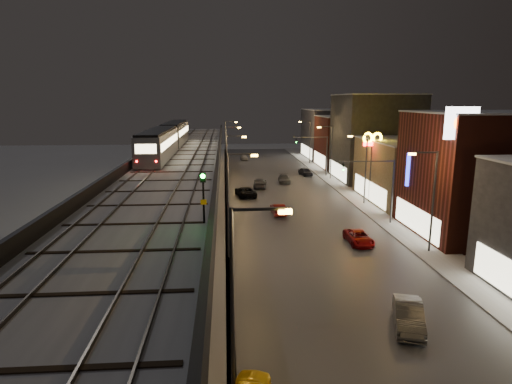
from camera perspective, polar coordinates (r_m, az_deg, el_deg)
name	(u,v)px	position (r m, az deg, el deg)	size (l,w,h in m)	color
ground	(244,341)	(25.41, -1.61, -19.18)	(220.00, 220.00, 0.00)	silver
road_surface	(287,198)	(58.80, 4.13, -0.83)	(17.00, 120.00, 0.06)	#46474D
sidewalk_right	(358,197)	(61.03, 13.47, -0.61)	(4.00, 120.00, 0.14)	#9FA1A8
under_viaduct_pavement	(188,200)	(58.42, -9.09, -1.04)	(11.00, 120.00, 0.06)	#9FA1A8
elevated_viaduct	(184,162)	(54.30, -9.56, 3.95)	(9.00, 100.00, 6.30)	black
viaduct_trackbed	(184,156)	(54.32, -9.58, 4.77)	(8.40, 100.00, 0.32)	#B2B7C1
viaduct_parapet_streetside	(219,152)	(54.06, -4.97, 5.36)	(0.30, 100.00, 1.10)	black
viaduct_parapet_far	(149,152)	(54.87, -14.13, 5.14)	(0.30, 100.00, 1.10)	black
building_b	(479,174)	(47.39, 27.59, 2.11)	(12.20, 12.20, 12.16)	#501C17
building_c	(415,171)	(59.88, 20.45, 2.62)	(12.20, 15.20, 8.16)	brown
building_d	(375,138)	(74.25, 15.53, 6.98)	(12.20, 13.20, 14.16)	#2B2B2B
building_e	(350,142)	(87.69, 12.40, 6.56)	(12.20, 12.20, 10.16)	#501C17
building_f	(332,134)	(101.10, 10.16, 7.64)	(12.20, 16.20, 11.16)	#35353A
streetlight_left_0	(239,294)	(18.50, -2.33, -13.41)	(2.57, 0.28, 9.00)	#38383A
streetlight_left_1	(231,198)	(35.59, -3.31, -0.81)	(2.57, 0.28, 9.00)	#38383A
streetlight_right_1	(431,195)	(39.72, 22.27, -0.35)	(2.56, 0.28, 9.00)	#38383A
streetlight_left_2	(229,166)	(53.28, -3.64, 3.53)	(2.57, 0.28, 9.00)	#38383A
streetlight_right_2	(364,164)	(56.13, 14.19, 3.62)	(2.56, 0.28, 9.00)	#38383A
streetlight_left_3	(228,149)	(71.13, -3.80, 5.70)	(2.57, 0.28, 9.00)	#38383A
streetlight_right_3	(330,148)	(73.29, 9.80, 5.74)	(2.56, 0.28, 9.00)	#38383A
streetlight_left_4	(227,140)	(89.04, -3.90, 7.00)	(2.57, 0.28, 9.00)	#38383A
streetlight_right_4	(309,139)	(90.77, 7.07, 7.03)	(2.56, 0.28, 9.00)	#38383A
traffic_light_rig_a	(382,183)	(47.59, 16.49, 1.10)	(6.10, 0.34, 7.00)	#38383A
traffic_light_rig_b	(320,151)	(76.06, 8.59, 5.45)	(6.10, 0.34, 7.00)	#38383A
subway_train	(168,138)	(59.25, -11.63, 7.11)	(2.76, 33.82, 3.29)	gray
rail_signal	(203,188)	(23.07, -7.05, 0.56)	(0.33, 0.42, 2.81)	black
car_near_white	(278,210)	(50.21, 2.97, -2.36)	(1.36, 3.89, 1.28)	maroon
car_mid_silver	(246,192)	(59.51, -1.41, 0.02)	(2.31, 5.00, 1.39)	black
car_mid_dark	(260,183)	(65.74, 0.53, 1.17)	(1.92, 4.71, 1.37)	#474B52
car_far_white	(244,157)	(95.98, -1.60, 4.62)	(1.47, 3.66, 1.25)	#A3A4A7
car_onc_silver	(408,316)	(27.69, 19.66, -15.36)	(1.58, 4.53, 1.49)	#515253
car_onc_dark	(359,238)	(41.23, 13.54, -5.99)	(2.02, 4.37, 1.22)	maroon
car_onc_white	(284,179)	(69.50, 3.77, 1.71)	(1.79, 4.40, 1.28)	#525356
car_onc_red	(305,172)	(76.66, 6.61, 2.66)	(1.58, 3.93, 1.34)	black
sign_mcdonalds	(372,147)	(57.16, 15.23, 5.86)	(2.73, 0.73, 9.20)	#38383A
sign_citgo	(460,141)	(39.36, 25.53, 6.14)	(2.67, 0.39, 12.69)	#38383A
sign_carwash	(414,176)	(47.03, 20.26, 2.04)	(1.53, 0.35, 7.93)	#38383A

